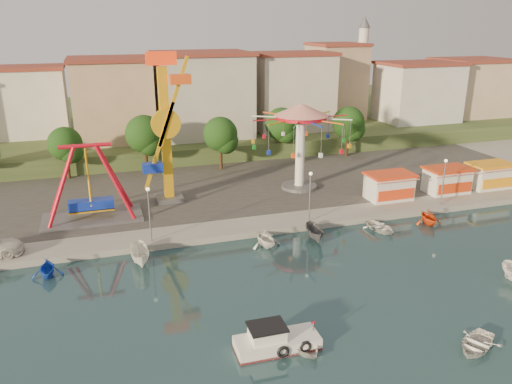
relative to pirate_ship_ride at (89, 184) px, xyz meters
name	(u,v)px	position (x,y,z in m)	size (l,w,h in m)	color
ground	(280,303)	(13.18, -20.42, -4.39)	(200.00, 200.00, 0.00)	#122A32
quay_deck	(165,133)	(13.18, 41.58, -4.09)	(200.00, 100.00, 0.60)	#9E998E
asphalt_pad	(199,181)	(13.18, 9.58, -3.79)	(90.00, 28.00, 0.01)	#4C4944
hill_terrace	(161,122)	(13.18, 46.58, -2.89)	(200.00, 60.00, 3.00)	#384C26
pirate_ship_ride	(89,184)	(0.00, 0.00, 0.00)	(10.00, 5.00, 8.00)	#59595E
kamikaze_tower	(167,132)	(8.63, 3.11, 4.18)	(4.44, 3.10, 16.50)	#59595E
wave_swinger	(301,127)	(24.33, 2.92, 3.80)	(11.60, 11.60, 10.40)	#59595E
booth_left	(389,186)	(32.63, -3.94, -2.23)	(5.40, 3.78, 3.08)	white
booth_mid	(447,180)	(40.52, -3.94, -2.23)	(5.40, 3.78, 3.08)	white
booth_right	(490,175)	(46.77, -3.94, -2.23)	(5.40, 3.78, 3.08)	white
lamp_post_1	(150,216)	(5.18, -7.42, -1.29)	(0.14, 0.14, 5.00)	#59595E
lamp_post_2	(310,198)	(21.18, -7.42, -1.29)	(0.14, 0.14, 5.00)	#59595E
lamp_post_3	(443,183)	(37.18, -7.42, -1.29)	(0.14, 0.14, 5.00)	#59595E
tree_1	(65,144)	(-2.82, 15.82, 0.81)	(4.35, 4.35, 6.80)	#382314
tree_2	(144,134)	(7.18, 15.39, 1.52)	(5.02, 5.02, 7.85)	#382314
tree_3	(220,134)	(17.18, 13.94, 1.16)	(4.68, 4.68, 7.32)	#382314
tree_4	(282,124)	(27.18, 16.93, 1.35)	(4.86, 4.86, 7.60)	#382314
tree_5	(348,123)	(37.18, 15.11, 1.31)	(4.83, 4.83, 7.54)	#382314
building_1	(30,111)	(-8.15, 30.96, 2.92)	(12.33, 9.01, 8.63)	silver
building_2	(119,98)	(4.99, 31.54, 4.22)	(11.95, 9.28, 11.23)	tan
building_3	(208,103)	(18.78, 28.38, 3.20)	(12.59, 10.50, 9.20)	beige
building_4	(279,96)	(32.25, 31.78, 3.22)	(10.75, 9.23, 9.24)	beige
building_5	(352,89)	(45.54, 29.91, 4.21)	(12.77, 10.96, 11.21)	tan
building_6	(414,84)	(57.33, 28.35, 4.78)	(8.23, 8.98, 12.36)	silver
building_7	(450,89)	(69.21, 33.28, 2.99)	(11.59, 10.93, 8.76)	beige
minaret	(362,64)	(49.18, 33.58, 8.15)	(2.80, 2.80, 18.00)	silver
cabin_motorboat	(275,342)	(10.97, -25.49, -3.88)	(5.50, 2.30, 1.92)	white
rowboat_a	(303,343)	(12.70, -25.94, -4.03)	(2.51, 3.51, 0.73)	white
rowboat_b	(476,344)	(23.32, -29.45, -4.02)	(2.60, 3.64, 0.75)	white
moored_boat_1	(47,268)	(-3.71, -10.62, -3.63)	(2.51, 2.90, 1.53)	blue
moored_boat_2	(140,255)	(3.87, -10.62, -3.60)	(1.55, 4.12, 1.59)	white
moored_boat_4	(266,238)	(15.38, -10.62, -3.55)	(2.78, 3.22, 1.69)	white
moored_boat_5	(315,233)	(20.40, -10.62, -3.69)	(1.37, 3.63, 1.40)	#4F4E53
moored_boat_6	(380,227)	(27.64, -10.62, -4.03)	(2.54, 3.56, 0.74)	white
moored_boat_7	(429,217)	(33.29, -10.62, -3.56)	(2.72, 3.15, 1.66)	#F14B15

